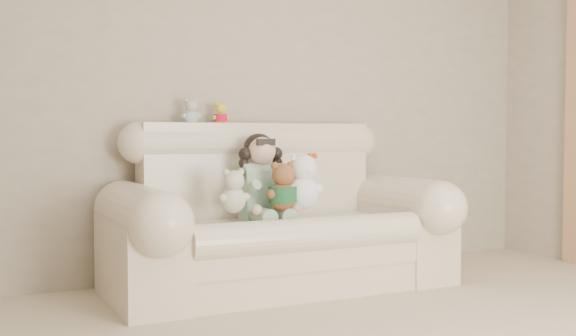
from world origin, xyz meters
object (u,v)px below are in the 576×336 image
Objects in this scene: seated_child at (261,176)px; brown_teddy at (283,182)px; white_cat at (303,176)px; cream_teddy at (233,187)px; sofa at (281,205)px.

seated_child is 0.22m from brown_teddy.
brown_teddy is at bearing -172.25° from white_cat.
brown_teddy reaches higher than cream_teddy.
seated_child reaches higher than cream_teddy.
sofa is at bearing 127.00° from white_cat.
brown_teddy is 0.31m from cream_teddy.
seated_child reaches higher than white_cat.
seated_child is at bearing 139.95° from sofa.
seated_child is 1.61× the size of brown_teddy.
sofa is 3.82× the size of seated_child.
brown_teddy is 0.84× the size of white_cat.
seated_child is 1.35× the size of white_cat.
seated_child is 1.83× the size of cream_teddy.
white_cat reaches higher than brown_teddy.
cream_teddy is at bearing -162.31° from sofa.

